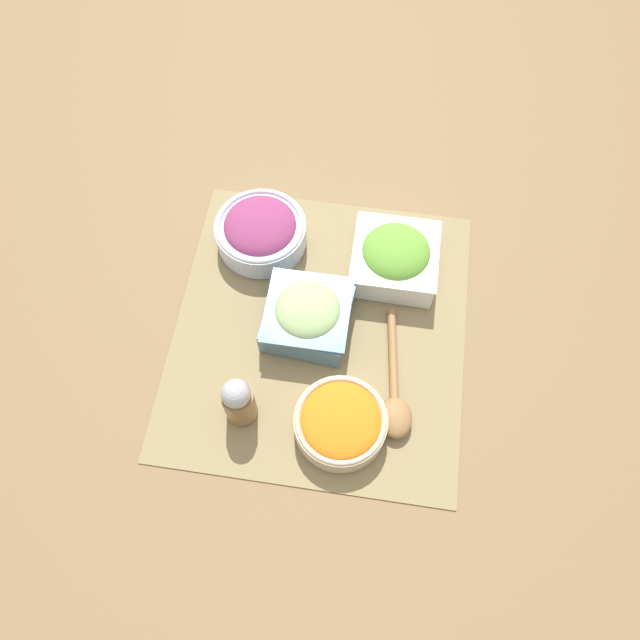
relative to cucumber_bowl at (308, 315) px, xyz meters
The scene contains 8 objects.
ground_plane 0.04m from the cucumber_bowl, 107.07° to the right, with size 3.00×3.00×0.00m, color olive.
placemat 0.04m from the cucumber_bowl, 107.07° to the right, with size 0.45×0.41×0.00m.
cucumber_bowl is the anchor object (origin of this frame).
lettuce_bowl 0.16m from the cucumber_bowl, 44.96° to the right, with size 0.12×0.12×0.07m.
onion_bowl 0.16m from the cucumber_bowl, 35.25° to the left, with size 0.14×0.14×0.06m.
carrot_bowl 0.16m from the cucumber_bowl, 155.72° to the right, with size 0.12×0.12×0.05m.
wooden_spoon 0.17m from the cucumber_bowl, 127.14° to the right, with size 0.19×0.05×0.02m.
pepper_shaker 0.16m from the cucumber_bowl, 154.61° to the left, with size 0.04×0.04×0.09m.
Camera 1 is at (-0.38, -0.06, 0.81)m, focal length 35.00 mm.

